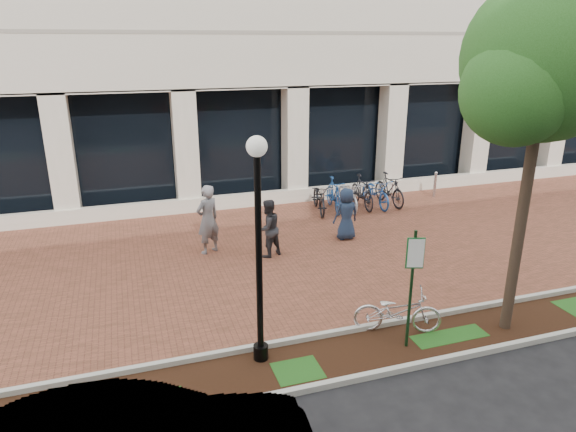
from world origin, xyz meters
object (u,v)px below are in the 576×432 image
object	(u,v)px
lamppost	(259,241)
pedestrian_left	(208,220)
street_tree	(546,70)
pedestrian_right	(346,214)
parking_sign	(412,275)
bike_rack_cluster	(355,194)
bollard	(435,184)
locked_bicycle	(397,311)
pedestrian_mid	(268,228)

from	to	relation	value
lamppost	pedestrian_left	distance (m)	5.65
lamppost	street_tree	distance (m)	5.98
lamppost	pedestrian_right	xyz separation A→B (m)	(4.11, 5.26, -1.61)
parking_sign	bike_rack_cluster	bearing A→B (deg)	89.36
pedestrian_left	bike_rack_cluster	world-z (taller)	pedestrian_left
bollard	bike_rack_cluster	world-z (taller)	bike_rack_cluster
lamppost	bollard	world-z (taller)	lamppost
street_tree	pedestrian_right	size ratio (longest dim) A/B	4.35
parking_sign	locked_bicycle	world-z (taller)	parking_sign
street_tree	locked_bicycle	world-z (taller)	street_tree
pedestrian_mid	pedestrian_left	bearing A→B (deg)	-48.60
locked_bicycle	bike_rack_cluster	world-z (taller)	bike_rack_cluster
street_tree	locked_bicycle	distance (m)	5.33
pedestrian_left	street_tree	bearing A→B (deg)	104.39
locked_bicycle	pedestrian_left	xyz separation A→B (m)	(-2.96, 5.40, 0.53)
bollard	locked_bicycle	bearing A→B (deg)	-127.43
bike_rack_cluster	parking_sign	bearing A→B (deg)	-103.11
street_tree	pedestrian_left	bearing A→B (deg)	131.64
locked_bicycle	pedestrian_left	size ratio (longest dim) A/B	0.90
lamppost	street_tree	world-z (taller)	street_tree
pedestrian_left	pedestrian_mid	xyz separation A→B (m)	(1.53, -0.75, -0.17)
street_tree	bollard	xyz separation A→B (m)	(3.95, 8.72, -4.73)
bike_rack_cluster	pedestrian_right	bearing A→B (deg)	-114.71
lamppost	bollard	bearing A→B (deg)	41.90
locked_bicycle	pedestrian_mid	bearing A→B (deg)	38.86
parking_sign	pedestrian_mid	xyz separation A→B (m)	(-1.35, 5.21, -0.74)
bollard	pedestrian_mid	bearing A→B (deg)	-155.33
locked_bicycle	pedestrian_right	size ratio (longest dim) A/B	1.13
lamppost	pedestrian_left	world-z (taller)	lamppost
street_tree	pedestrian_mid	world-z (taller)	street_tree
locked_bicycle	bollard	bearing A→B (deg)	-15.74
street_tree	bike_rack_cluster	bearing A→B (deg)	87.30
pedestrian_mid	pedestrian_right	size ratio (longest dim) A/B	1.03
street_tree	bike_rack_cluster	distance (m)	9.63
pedestrian_mid	pedestrian_right	distance (m)	2.67
lamppost	bike_rack_cluster	world-z (taller)	lamppost
lamppost	bike_rack_cluster	distance (m)	9.90
bike_rack_cluster	lamppost	bearing A→B (deg)	-120.19
parking_sign	pedestrian_right	size ratio (longest dim) A/B	1.54
locked_bicycle	lamppost	bearing A→B (deg)	113.03
parking_sign	street_tree	size ratio (longest dim) A/B	0.35
parking_sign	lamppost	xyz separation A→B (m)	(-2.85, 0.50, 0.85)
pedestrian_mid	bollard	size ratio (longest dim) A/B	1.62
lamppost	pedestrian_mid	size ratio (longest dim) A/B	2.59
parking_sign	pedestrian_right	bearing A→B (deg)	95.39
locked_bicycle	pedestrian_left	bearing A→B (deg)	50.46
pedestrian_mid	bike_rack_cluster	xyz separation A→B (m)	(4.15, 3.21, -0.27)
parking_sign	pedestrian_mid	distance (m)	5.43
bollard	street_tree	bearing A→B (deg)	-114.34
parking_sign	bike_rack_cluster	size ratio (longest dim) A/B	0.68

